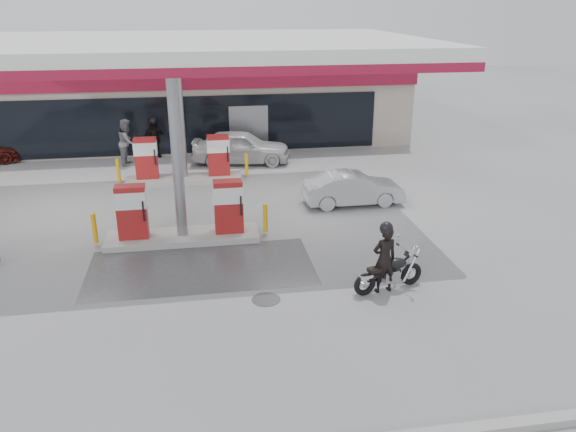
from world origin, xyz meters
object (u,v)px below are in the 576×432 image
object	(u,v)px
sedan_white	(241,147)
attendant	(127,142)
biker_main	(384,259)
hatchback_silver	(353,189)
pump_island_far	(183,163)
main_motorcycle	(390,273)
biker_walking	(154,139)
pump_island_near	(181,218)

from	to	relation	value
sedan_white	attendant	distance (m)	4.90
biker_main	hatchback_silver	xyz separation A→B (m)	(0.98, 6.24, -0.29)
attendant	pump_island_far	bearing A→B (deg)	-133.40
biker_main	sedan_white	size ratio (longest dim) A/B	0.41
main_motorcycle	sedan_white	bearing A→B (deg)	87.24
pump_island_far	biker_walking	xyz separation A→B (m)	(-1.30, 3.80, 0.16)
pump_island_far	attendant	world-z (taller)	attendant
attendant	biker_main	bearing A→B (deg)	-144.31
biker_main	biker_walking	distance (m)	15.16
pump_island_near	biker_walking	size ratio (longest dim) A/B	2.97
pump_island_far	main_motorcycle	xyz separation A→B (m)	(5.08, -9.99, -0.27)
pump_island_near	main_motorcycle	distance (m)	6.46
pump_island_near	sedan_white	world-z (taller)	pump_island_near
pump_island_far	sedan_white	distance (m)	3.31
pump_island_far	hatchback_silver	world-z (taller)	pump_island_far
biker_main	attendant	world-z (taller)	attendant
biker_main	hatchback_silver	world-z (taller)	biker_main
pump_island_far	attendant	distance (m)	3.69
main_motorcycle	biker_walking	world-z (taller)	biker_walking
biker_walking	main_motorcycle	bearing A→B (deg)	-85.56
pump_island_near	attendant	world-z (taller)	attendant
attendant	hatchback_silver	xyz separation A→B (m)	(8.26, -6.60, -0.42)
biker_main	sedan_white	distance (m)	12.48
biker_main	main_motorcycle	bearing A→B (deg)	-174.30
biker_walking	pump_island_near	bearing A→B (deg)	-102.85
pump_island_far	main_motorcycle	size ratio (longest dim) A/B	2.68
pump_island_near	biker_walking	xyz separation A→B (m)	(-1.30, 9.80, 0.16)
main_motorcycle	attendant	size ratio (longest dim) A/B	0.97
sedan_white	biker_main	bearing A→B (deg)	-160.31
attendant	biker_walking	world-z (taller)	attendant
sedan_white	biker_walking	size ratio (longest dim) A/B	2.45
sedan_white	hatchback_silver	bearing A→B (deg)	-141.97
hatchback_silver	biker_main	bearing A→B (deg)	170.27
main_motorcycle	attendant	bearing A→B (deg)	105.45
pump_island_far	hatchback_silver	bearing A→B (deg)	-32.90
pump_island_near	hatchback_silver	bearing A→B (deg)	20.54
sedan_white	attendant	bearing A→B (deg)	91.43
biker_walking	sedan_white	bearing A→B (deg)	-43.40
main_motorcycle	biker_walking	xyz separation A→B (m)	(-6.39, 13.79, 0.42)
main_motorcycle	biker_walking	bearing A→B (deg)	99.99
attendant	hatchback_silver	bearing A→B (deg)	-122.50
pump_island_near	attendant	size ratio (longest dim) A/B	2.59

